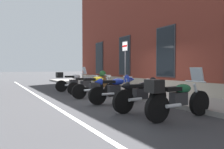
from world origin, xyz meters
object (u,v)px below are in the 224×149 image
object	(u,v)px
parking_sign	(125,59)
motorcycle_blue_sport	(117,88)
motorcycle_green_touring	(177,98)
motorcycle_grey_naked	(87,84)
barrel_planter	(103,80)
motorcycle_yellow_naked	(96,87)
motorcycle_black_sport	(144,92)
motorcycle_silver_touring	(72,81)

from	to	relation	value
parking_sign	motorcycle_blue_sport	bearing A→B (deg)	-43.67
motorcycle_green_touring	motorcycle_grey_naked	bearing A→B (deg)	179.14
barrel_planter	parking_sign	bearing A→B (deg)	-7.54
motorcycle_yellow_naked	barrel_planter	xyz separation A→B (m)	(-2.81, 1.88, 0.07)
motorcycle_yellow_naked	motorcycle_green_touring	size ratio (longest dim) A/B	0.98
motorcycle_black_sport	barrel_planter	bearing A→B (deg)	162.78
motorcycle_black_sport	motorcycle_blue_sport	bearing A→B (deg)	-179.64
motorcycle_grey_naked	parking_sign	xyz separation A→B (m)	(1.47, 1.32, 1.25)
motorcycle_blue_sport	barrel_planter	distance (m)	4.72
motorcycle_yellow_naked	motorcycle_black_sport	world-z (taller)	motorcycle_black_sport
motorcycle_grey_naked	motorcycle_green_touring	distance (m)	5.65
motorcycle_blue_sport	motorcycle_grey_naked	bearing A→B (deg)	177.80
motorcycle_yellow_naked	parking_sign	bearing A→B (deg)	87.98
motorcycle_silver_touring	barrel_planter	bearing A→B (deg)	88.93
motorcycle_black_sport	motorcycle_green_touring	size ratio (longest dim) A/B	0.94
motorcycle_silver_touring	parking_sign	bearing A→B (deg)	27.95
motorcycle_yellow_naked	motorcycle_blue_sport	world-z (taller)	motorcycle_blue_sport
motorcycle_silver_touring	motorcycle_yellow_naked	bearing A→B (deg)	0.72
motorcycle_silver_touring	motorcycle_green_touring	size ratio (longest dim) A/B	0.97
motorcycle_blue_sport	motorcycle_silver_touring	bearing A→B (deg)	-178.61
motorcycle_silver_touring	motorcycle_grey_naked	xyz separation A→B (m)	(1.43, 0.22, -0.10)
motorcycle_green_touring	barrel_planter	distance (m)	7.26
motorcycle_grey_naked	motorcycle_black_sport	size ratio (longest dim) A/B	0.96
motorcycle_blue_sport	motorcycle_black_sport	size ratio (longest dim) A/B	1.01
motorcycle_green_touring	barrel_planter	size ratio (longest dim) A/B	2.17
motorcycle_silver_touring	motorcycle_black_sport	distance (m)	5.84
motorcycle_blue_sport	motorcycle_green_touring	size ratio (longest dim) A/B	0.95
motorcycle_black_sport	barrel_planter	distance (m)	6.08
motorcycle_green_touring	motorcycle_silver_touring	bearing A→B (deg)	-178.90
motorcycle_yellow_naked	barrel_planter	world-z (taller)	barrel_planter
parking_sign	motorcycle_grey_naked	bearing A→B (deg)	-138.11
motorcycle_grey_naked	parking_sign	distance (m)	2.33
motorcycle_grey_naked	parking_sign	world-z (taller)	parking_sign
motorcycle_yellow_naked	motorcycle_black_sport	distance (m)	3.00
motorcycle_grey_naked	parking_sign	size ratio (longest dim) A/B	0.81
motorcycle_blue_sport	motorcycle_black_sport	bearing A→B (deg)	0.36
motorcycle_yellow_naked	motorcycle_grey_naked	bearing A→B (deg)	172.55
motorcycle_grey_naked	motorcycle_black_sport	bearing A→B (deg)	-1.36
parking_sign	barrel_planter	distance (m)	3.11
motorcycle_blue_sport	parking_sign	xyz separation A→B (m)	(-1.50, 1.43, 1.15)
motorcycle_blue_sport	parking_sign	size ratio (longest dim) A/B	0.85
motorcycle_green_touring	parking_sign	size ratio (longest dim) A/B	0.89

